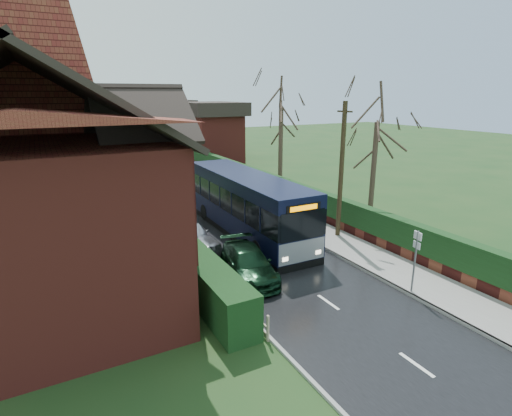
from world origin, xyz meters
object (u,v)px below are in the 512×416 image
car_silver (188,235)px  car_green (248,263)px  bus (247,205)px  bus_stop_sign (416,253)px  brick_house (41,176)px  telegraph_pole (341,171)px

car_silver → car_green: bearing=-82.6°
bus → bus_stop_sign: (2.40, -9.16, 0.08)m
bus → bus_stop_sign: bearing=-74.7°
bus → car_green: bearing=-115.8°
brick_house → telegraph_pole: bearing=-6.1°
car_silver → car_green: (1.20, -4.16, -0.12)m
bus_stop_sign → telegraph_pole: 6.79m
telegraph_pole → brick_house: bearing=163.7°
brick_house → car_silver: brick_house is taller
car_silver → bus_stop_sign: (6.00, -8.49, 0.96)m
car_green → telegraph_pole: size_ratio=0.60×
bus → bus_stop_sign: 9.47m
car_silver → bus_stop_sign: bearing=-63.4°
bus → telegraph_pole: (4.00, -2.83, 1.96)m
car_silver → bus: bearing=1.9°
car_silver → telegraph_pole: bearing=-24.5°
bus → telegraph_pole: 5.28m
telegraph_pole → bus: bearing=134.5°
car_green → telegraph_pole: 7.33m
bus → brick_house: bearing=-171.1°
car_green → bus_stop_sign: 6.55m
brick_house → car_green: (7.13, -3.45, -3.76)m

